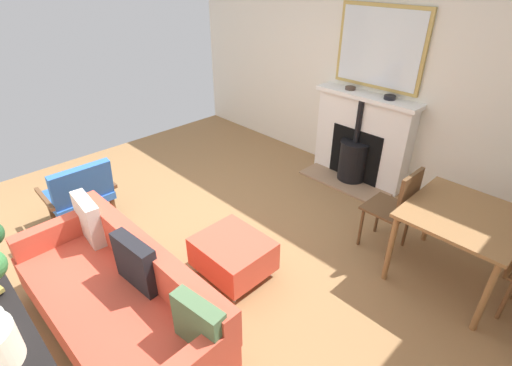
{
  "coord_description": "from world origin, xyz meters",
  "views": [
    {
      "loc": [
        1.66,
        2.6,
        2.52
      ],
      "look_at": [
        -0.43,
        0.45,
        0.77
      ],
      "focal_mm": 26.64,
      "sensor_mm": 36.0,
      "label": 1
    }
  ],
  "objects": [
    {
      "name": "ground_plane",
      "position": [
        0.0,
        0.0,
        -0.0
      ],
      "size": [
        5.23,
        5.7,
        0.01
      ],
      "primitive_type": "cube",
      "color": "olive"
    },
    {
      "name": "wall_left",
      "position": [
        -2.62,
        0.0,
        1.45
      ],
      "size": [
        0.12,
        5.7,
        2.89
      ],
      "primitive_type": "cube",
      "color": "silver",
      "rests_on": "ground"
    },
    {
      "name": "fireplace",
      "position": [
        -2.4,
        0.33,
        0.5
      ],
      "size": [
        0.61,
        1.33,
        1.14
      ],
      "color": "#9E7A5B",
      "rests_on": "ground"
    },
    {
      "name": "mirror_over_mantel",
      "position": [
        -2.53,
        0.33,
        1.66
      ],
      "size": [
        0.04,
        1.1,
        0.93
      ],
      "color": "tan"
    },
    {
      "name": "mantel_bowl_near",
      "position": [
        -2.44,
        0.07,
        1.16
      ],
      "size": [
        0.13,
        0.13,
        0.04
      ],
      "color": "#47382D",
      "rests_on": "fireplace"
    },
    {
      "name": "mantel_bowl_far",
      "position": [
        -2.44,
        0.61,
        1.16
      ],
      "size": [
        0.14,
        0.14,
        0.05
      ],
      "color": "black",
      "rests_on": "fireplace"
    },
    {
      "name": "sofa",
      "position": [
        0.99,
        0.46,
        0.35
      ],
      "size": [
        0.81,
        1.95,
        0.82
      ],
      "color": "#B2B2B7",
      "rests_on": "ground"
    },
    {
      "name": "ottoman",
      "position": [
        -0.03,
        0.56,
        0.23
      ],
      "size": [
        0.56,
        0.65,
        0.38
      ],
      "color": "#B2B2B7",
      "rests_on": "ground"
    },
    {
      "name": "armchair_accent",
      "position": [
        0.62,
        -1.13,
        0.43
      ],
      "size": [
        0.69,
        0.62,
        0.78
      ],
      "color": "brown",
      "rests_on": "ground"
    },
    {
      "name": "dining_table",
      "position": [
        -1.38,
        1.96,
        0.63
      ],
      "size": [
        0.9,
        0.88,
        0.72
      ],
      "color": "olive",
      "rests_on": "ground"
    },
    {
      "name": "dining_chair_near_fireplace",
      "position": [
        -1.38,
        1.39,
        0.53
      ],
      "size": [
        0.4,
        0.4,
        0.9
      ],
      "color": "brown",
      "rests_on": "ground"
    }
  ]
}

